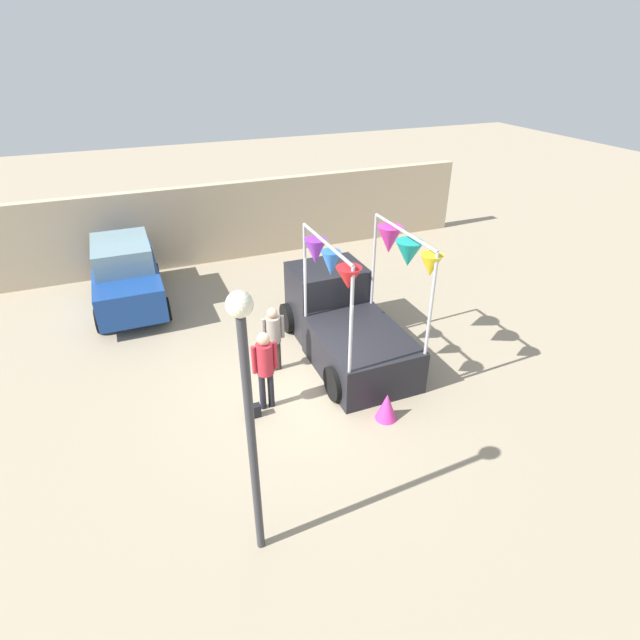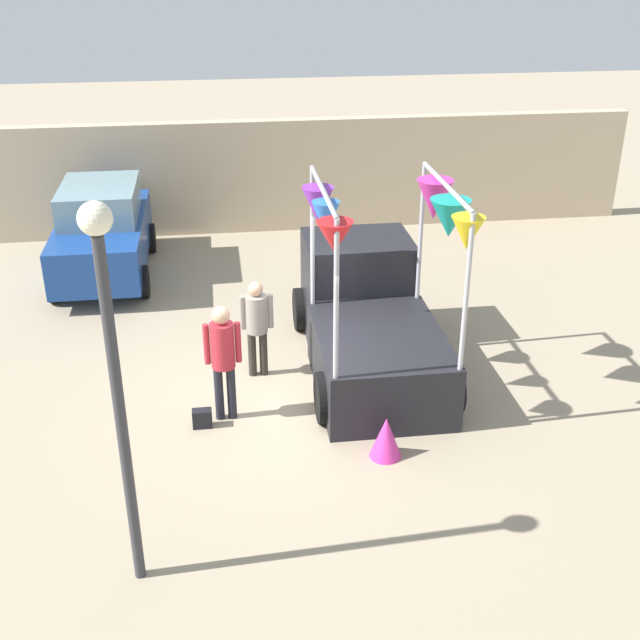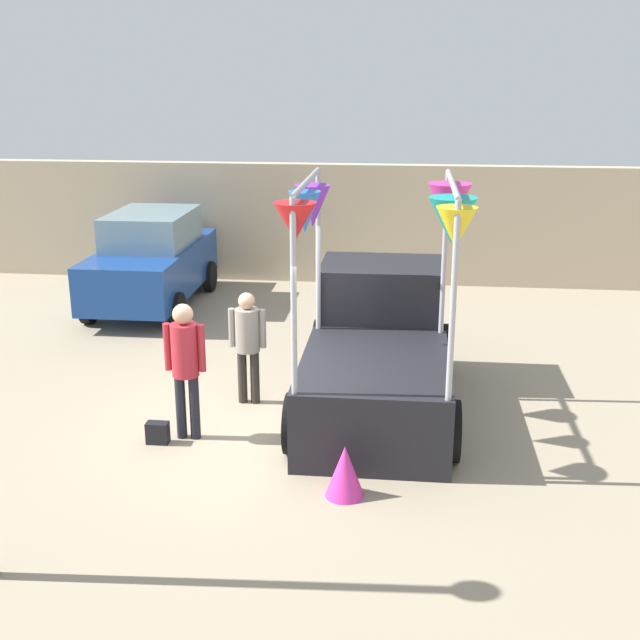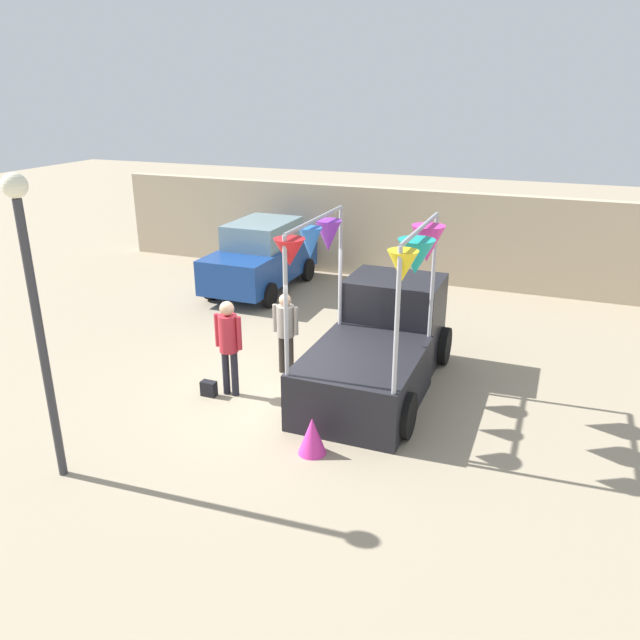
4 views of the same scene
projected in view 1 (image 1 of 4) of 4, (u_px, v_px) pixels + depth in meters
The scene contains 9 objects.
ground_plane at pixel (302, 387), 11.04m from camera, with size 60.00×60.00×0.00m, color gray.
vendor_truck at pixel (343, 317), 11.94m from camera, with size 2.45×4.09×3.28m.
parked_car at pixel (126, 275), 13.95m from camera, with size 1.88×4.00×1.88m.
person_customer at pixel (265, 363), 9.90m from camera, with size 0.53×0.34×1.79m.
person_vendor at pixel (273, 334), 11.12m from camera, with size 0.53×0.34×1.62m.
handbag at pixel (254, 411), 10.10m from camera, with size 0.28×0.16×0.28m, color black.
street_lamp at pixel (248, 401), 6.23m from camera, with size 0.32×0.32×4.31m.
brick_boundary_wall at pixel (220, 223), 16.75m from camera, with size 18.00×0.36×2.60m, color tan.
folded_kite_bundle_magenta at pixel (387, 407), 9.98m from camera, with size 0.44×0.44×0.60m, color #D83399.
Camera 1 is at (-2.97, -8.35, 6.75)m, focal length 28.00 mm.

